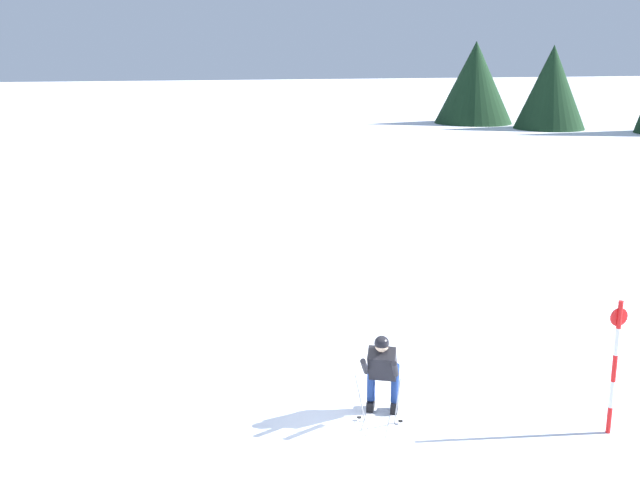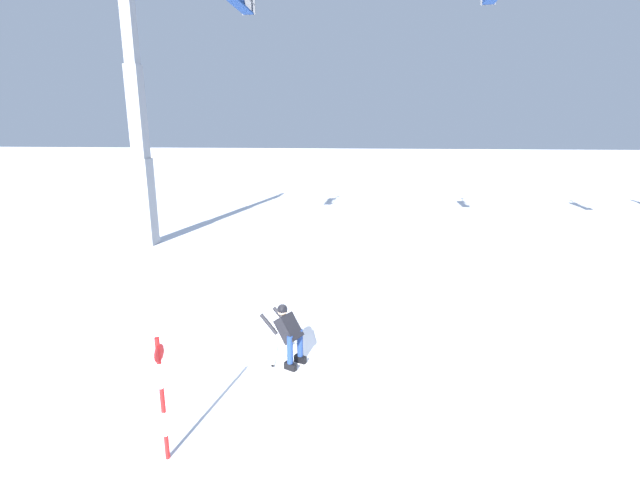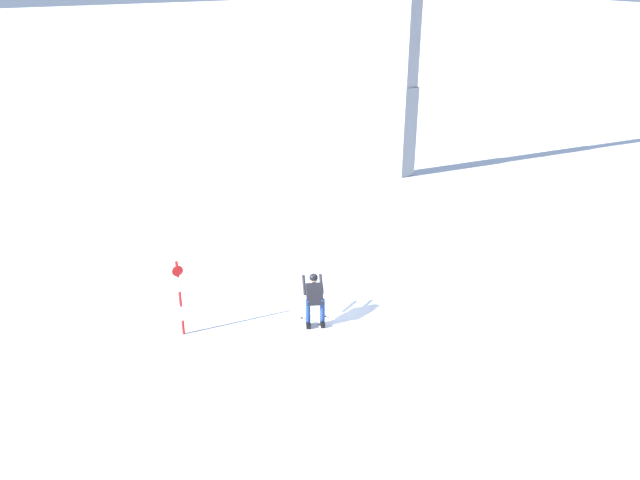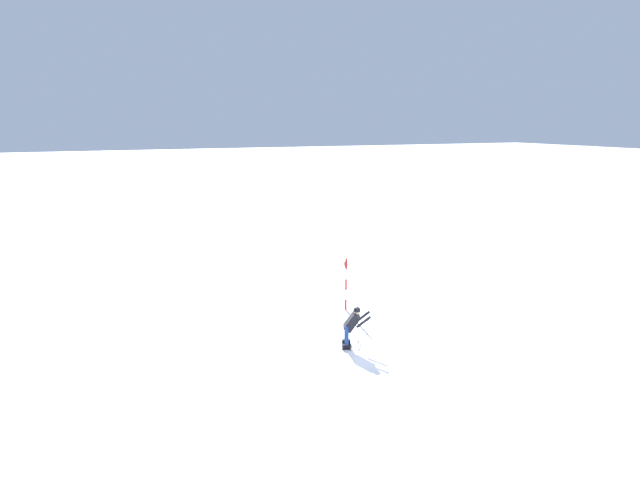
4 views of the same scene
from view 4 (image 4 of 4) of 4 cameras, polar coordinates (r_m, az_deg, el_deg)
The scene contains 3 objects.
ground_plane at distance 16.84m, azimuth 5.30°, elevation -12.46°, with size 260.00×260.00×0.00m, color white.
skier_carving_main at distance 16.95m, azimuth 3.55°, elevation -9.30°, with size 1.77×1.22×1.53m.
trail_marker_pole at distance 20.05m, azimuth 2.89°, elevation -4.72°, with size 0.07×0.28×2.09m.
Camera 4 is at (7.34, 13.32, 7.22)m, focal length 28.89 mm.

